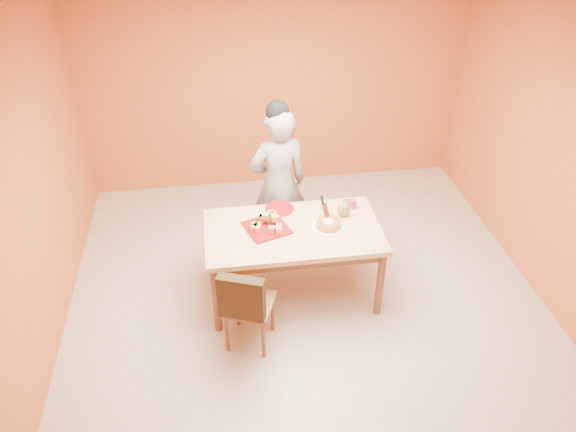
{
  "coord_description": "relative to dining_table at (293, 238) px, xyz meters",
  "views": [
    {
      "loc": [
        -0.75,
        -3.75,
        3.74
      ],
      "look_at": [
        -0.16,
        0.3,
        0.93
      ],
      "focal_mm": 35.0,
      "sensor_mm": 36.0,
      "label": 1
    }
  ],
  "objects": [
    {
      "name": "wall_back",
      "position": [
        0.11,
        2.18,
        0.68
      ],
      "size": [
        4.5,
        0.0,
        4.5
      ],
      "primitive_type": "plane",
      "rotation": [
        1.57,
        0.0,
        0.0
      ],
      "color": "#C25E2C",
      "rests_on": "floor"
    },
    {
      "name": "person",
      "position": [
        -0.04,
        0.71,
        0.15
      ],
      "size": [
        0.66,
        0.49,
        1.63
      ],
      "primitive_type": "imported",
      "rotation": [
        0.0,
        0.0,
        3.32
      ],
      "color": "gray",
      "rests_on": "floor"
    },
    {
      "name": "white_cake_plate",
      "position": [
        0.32,
        -0.01,
        0.1
      ],
      "size": [
        0.33,
        0.33,
        0.01
      ],
      "primitive_type": "cylinder",
      "rotation": [
        0.0,
        0.0,
        0.1
      ],
      "color": "white",
      "rests_on": "dining_table"
    },
    {
      "name": "checker_tin",
      "position": [
        0.59,
        0.35,
        0.11
      ],
      "size": [
        0.11,
        0.11,
        0.03
      ],
      "primitive_type": "cylinder",
      "rotation": [
        0.0,
        0.0,
        -0.23
      ],
      "color": "#36220E",
      "rests_on": "dining_table"
    },
    {
      "name": "ceiling",
      "position": [
        0.11,
        -0.32,
        2.03
      ],
      "size": [
        5.0,
        5.0,
        0.0
      ],
      "primitive_type": "plane",
      "rotation": [
        3.14,
        0.0,
        0.0
      ],
      "color": "white",
      "rests_on": "wall_back"
    },
    {
      "name": "floor",
      "position": [
        0.11,
        -0.32,
        -0.67
      ],
      "size": [
        5.0,
        5.0,
        0.0
      ],
      "primitive_type": "plane",
      "color": "#BBAFA0",
      "rests_on": "ground"
    },
    {
      "name": "wall_right",
      "position": [
        2.36,
        -0.32,
        0.68
      ],
      "size": [
        0.0,
        5.0,
        5.0
      ],
      "primitive_type": "plane",
      "rotation": [
        1.57,
        0.0,
        -1.57
      ],
      "color": "#C25E2C",
      "rests_on": "floor"
    },
    {
      "name": "wall_left",
      "position": [
        -2.14,
        -0.32,
        0.68
      ],
      "size": [
        0.0,
        5.0,
        5.0
      ],
      "primitive_type": "plane",
      "rotation": [
        1.57,
        0.0,
        1.57
      ],
      "color": "#C25E2C",
      "rests_on": "floor"
    },
    {
      "name": "egg_ornament",
      "position": [
        0.5,
        0.15,
        0.17
      ],
      "size": [
        0.14,
        0.12,
        0.15
      ],
      "primitive_type": "ellipsoid",
      "rotation": [
        0.0,
        0.0,
        0.22
      ],
      "color": "olive",
      "rests_on": "dining_table"
    },
    {
      "name": "magenta_glass",
      "position": [
        0.62,
        0.27,
        0.14
      ],
      "size": [
        0.07,
        0.07,
        0.09
      ],
      "primitive_type": "cylinder",
      "rotation": [
        0.0,
        0.0,
        0.12
      ],
      "color": "#B51B68",
      "rests_on": "dining_table"
    },
    {
      "name": "sponge_cake",
      "position": [
        0.32,
        -0.01,
        0.13
      ],
      "size": [
        0.25,
        0.25,
        0.05
      ],
      "primitive_type": "cylinder",
      "rotation": [
        0.0,
        0.0,
        0.1
      ],
      "color": "gold",
      "rests_on": "white_cake_plate"
    },
    {
      "name": "dining_table",
      "position": [
        0.0,
        0.0,
        0.0
      ],
      "size": [
        1.6,
        0.9,
        0.76
      ],
      "color": "tan",
      "rests_on": "floor"
    },
    {
      "name": "pastry_pile",
      "position": [
        -0.24,
        0.05,
        0.17
      ],
      "size": [
        0.32,
        0.32,
        0.11
      ],
      "primitive_type": null,
      "color": "tan",
      "rests_on": "pastry_platter"
    },
    {
      "name": "dining_chair",
      "position": [
        -0.46,
        -0.58,
        -0.21
      ],
      "size": [
        0.53,
        0.59,
        0.88
      ],
      "rotation": [
        0.0,
        0.0,
        -0.36
      ],
      "color": "brown",
      "rests_on": "floor"
    },
    {
      "name": "cake_server",
      "position": [
        0.33,
        0.17,
        0.17
      ],
      "size": [
        0.06,
        0.24,
        0.01
      ],
      "primitive_type": "cube",
      "rotation": [
        0.0,
        0.0,
        -0.07
      ],
      "color": "silver",
      "rests_on": "sponge_cake"
    },
    {
      "name": "red_dinner_plate",
      "position": [
        -0.08,
        0.35,
        0.1
      ],
      "size": [
        0.35,
        0.35,
        0.02
      ],
      "primitive_type": "cylinder",
      "rotation": [
        0.0,
        0.0,
        -0.36
      ],
      "color": "maroon",
      "rests_on": "dining_table"
    },
    {
      "name": "pastry_platter",
      "position": [
        -0.24,
        0.05,
        0.1
      ],
      "size": [
        0.46,
        0.46,
        0.02
      ],
      "primitive_type": "cube",
      "rotation": [
        0.0,
        0.0,
        0.33
      ],
      "color": "maroon",
      "rests_on": "dining_table"
    }
  ]
}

